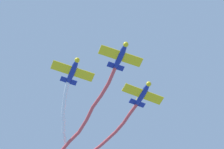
% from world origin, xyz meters
% --- Properties ---
extents(airplane_lead, '(6.14, 8.07, 1.99)m').
position_xyz_m(airplane_lead, '(1.91, 5.96, 73.15)').
color(airplane_lead, navy).
extents(smoke_trail_lead, '(22.41, 2.82, 1.55)m').
position_xyz_m(smoke_trail_lead, '(15.49, 3.86, 72.54)').
color(smoke_trail_lead, '#DB4C4C').
extents(airplane_left_wing, '(6.10, 8.06, 1.99)m').
position_xyz_m(airplane_left_wing, '(6.30, -2.15, 73.15)').
color(airplane_left_wing, navy).
extents(smoke_trail_left_wing, '(19.77, 1.69, 3.32)m').
position_xyz_m(smoke_trail_left_wing, '(18.68, -3.44, 74.40)').
color(smoke_trail_left_wing, '#DB4C4C').
extents(airplane_right_wing, '(6.13, 8.07, 1.99)m').
position_xyz_m(airplane_right_wing, '(9.51, 11.18, 73.45)').
color(airplane_right_wing, navy).
extents(smoke_trail_right_wing, '(15.92, 9.38, 1.65)m').
position_xyz_m(smoke_trail_right_wing, '(20.07, 6.59, 73.80)').
color(smoke_trail_right_wing, white).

